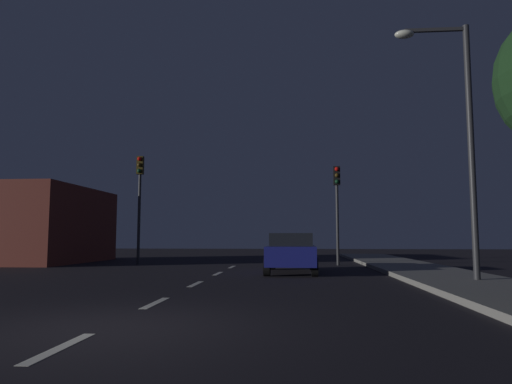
{
  "coord_description": "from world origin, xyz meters",
  "views": [
    {
      "loc": [
        2.79,
        -6.67,
        1.31
      ],
      "look_at": [
        0.99,
        15.04,
        3.44
      ],
      "focal_mm": 32.62,
      "sensor_mm": 36.0,
      "label": 1
    }
  ],
  "objects": [
    {
      "name": "ground_plane",
      "position": [
        0.0,
        7.0,
        0.0
      ],
      "size": [
        80.0,
        80.0,
        0.0
      ],
      "primitive_type": "plane",
      "color": "black"
    },
    {
      "name": "sidewalk_curb_right",
      "position": [
        7.5,
        7.0,
        0.07
      ],
      "size": [
        3.0,
        40.0,
        0.15
      ],
      "primitive_type": "cube",
      "color": "gray",
      "rests_on": "ground_plane"
    },
    {
      "name": "lane_stripe_nearest",
      "position": [
        0.0,
        -1.2,
        0.0
      ],
      "size": [
        0.16,
        1.6,
        0.01
      ],
      "primitive_type": "cube",
      "color": "silver",
      "rests_on": "ground_plane"
    },
    {
      "name": "lane_stripe_second",
      "position": [
        0.0,
        2.6,
        0.0
      ],
      "size": [
        0.16,
        1.6,
        0.01
      ],
      "primitive_type": "cube",
      "color": "silver",
      "rests_on": "ground_plane"
    },
    {
      "name": "lane_stripe_third",
      "position": [
        0.0,
        6.4,
        0.0
      ],
      "size": [
        0.16,
        1.6,
        0.01
      ],
      "primitive_type": "cube",
      "color": "silver",
      "rests_on": "ground_plane"
    },
    {
      "name": "lane_stripe_fourth",
      "position": [
        0.0,
        10.2,
        0.0
      ],
      "size": [
        0.16,
        1.6,
        0.01
      ],
      "primitive_type": "cube",
      "color": "silver",
      "rests_on": "ground_plane"
    },
    {
      "name": "lane_stripe_fifth",
      "position": [
        0.0,
        14.0,
        0.0
      ],
      "size": [
        0.16,
        1.6,
        0.01
      ],
      "primitive_type": "cube",
      "color": "silver",
      "rests_on": "ground_plane"
    },
    {
      "name": "traffic_signal_left",
      "position": [
        -4.85,
        15.63,
        3.71
      ],
      "size": [
        0.32,
        0.38,
        5.33
      ],
      "color": "#2D2D30",
      "rests_on": "ground_plane"
    },
    {
      "name": "traffic_signal_right",
      "position": [
        4.82,
        15.63,
        3.31
      ],
      "size": [
        0.32,
        0.38,
        4.7
      ],
      "color": "#2D2D30",
      "rests_on": "ground_plane"
    },
    {
      "name": "car_stopped_ahead",
      "position": [
        2.67,
        10.8,
        0.76
      ],
      "size": [
        1.88,
        4.36,
        1.46
      ],
      "color": "navy",
      "rests_on": "ground_plane"
    },
    {
      "name": "street_lamp_right",
      "position": [
        7.47,
        6.77,
        4.49
      ],
      "size": [
        2.12,
        0.36,
        7.45
      ],
      "color": "#2D2D30",
      "rests_on": "ground_plane"
    },
    {
      "name": "storefront_left",
      "position": [
        -10.56,
        16.88,
        1.95
      ],
      "size": [
        5.13,
        7.82,
        3.91
      ],
      "primitive_type": "cube",
      "color": "maroon",
      "rests_on": "ground_plane"
    }
  ]
}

